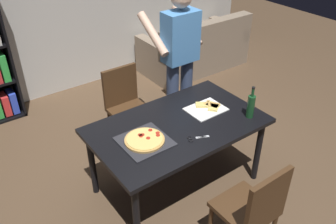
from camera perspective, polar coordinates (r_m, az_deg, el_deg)
ground_plane at (r=3.71m, az=1.39°, el=-11.47°), size 12.00×12.00×0.00m
dining_table at (r=3.27m, az=1.55°, el=-2.98°), size 1.58×0.95×0.75m
chair_near_camera at (r=2.88m, az=13.63°, el=-14.68°), size 0.42×0.42×0.90m
chair_far_side at (r=4.04m, az=-6.81°, el=1.62°), size 0.42×0.42×0.90m
couch at (r=5.86m, az=4.48°, el=9.78°), size 1.70×0.86×0.85m
person_serving_pizza at (r=3.94m, az=1.82°, el=8.97°), size 0.55×0.54×1.75m
pepperoni_pizza_on_tray at (r=3.01m, az=-3.78°, el=-4.54°), size 0.40×0.40×0.04m
pizza_slices_on_towel at (r=3.46m, az=6.37°, el=0.73°), size 0.36×0.28×0.03m
wine_bottle at (r=3.35m, az=13.16°, el=0.99°), size 0.07×0.07×0.32m
kitchen_scissors at (r=3.05m, az=4.28°, el=-4.21°), size 0.20×0.13×0.01m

